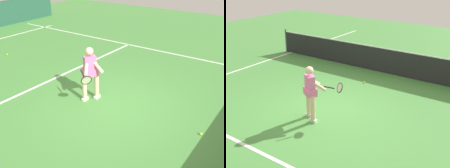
{
  "view_description": "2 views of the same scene",
  "coord_description": "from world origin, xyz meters",
  "views": [
    {
      "loc": [
        5.36,
        3.8,
        3.8
      ],
      "look_at": [
        0.24,
        0.15,
        0.79
      ],
      "focal_mm": 44.08,
      "sensor_mm": 36.0,
      "label": 1
    },
    {
      "loc": [
        4.93,
        -6.39,
        4.11
      ],
      "look_at": [
        0.36,
        0.15,
        0.84
      ],
      "focal_mm": 48.47,
      "sensor_mm": 36.0,
      "label": 2
    }
  ],
  "objects": [
    {
      "name": "ground_plane",
      "position": [
        0.0,
        0.0,
        0.0
      ],
      "size": [
        27.88,
        27.88,
        0.0
      ],
      "primitive_type": "plane",
      "color": "#4C9342"
    },
    {
      "name": "service_line_marking",
      "position": [
        0.0,
        -2.62,
        0.0
      ],
      "size": [
        9.88,
        0.1,
        0.01
      ],
      "primitive_type": "cube",
      "color": "white",
      "rests_on": "ground"
    },
    {
      "name": "court_net",
      "position": [
        0.0,
        3.84,
        0.51
      ],
      "size": [
        10.56,
        0.08,
        1.08
      ],
      "color": "#4C4C51",
      "rests_on": "ground"
    },
    {
      "name": "tennis_player",
      "position": [
        0.08,
        -0.7,
        0.85
      ],
      "size": [
        1.07,
        0.78,
        1.55
      ],
      "color": "beige",
      "rests_on": "ground"
    },
    {
      "name": "tennis_ball_near",
      "position": [
        -0.07,
        2.45,
        0.03
      ],
      "size": [
        0.07,
        0.07,
        0.07
      ],
      "primitive_type": "sphere",
      "color": "#D1E533",
      "rests_on": "ground"
    }
  ]
}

